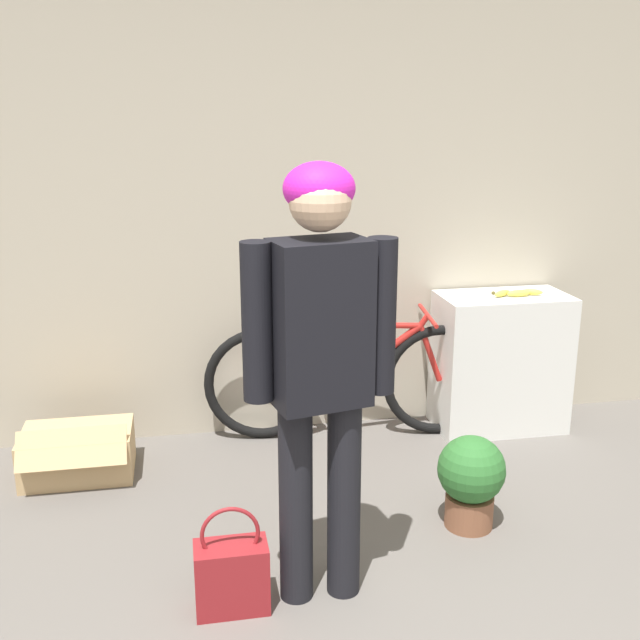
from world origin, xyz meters
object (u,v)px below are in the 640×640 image
object	(u,v)px
handbag	(232,574)
bicycle	(351,379)
person	(320,346)
potted_plant	(471,478)
banana	(517,293)
cardboard_box	(78,452)

from	to	relation	value
handbag	bicycle	bearing A→B (deg)	61.34
person	potted_plant	distance (m)	1.15
potted_plant	banana	bearing A→B (deg)	57.34
person	cardboard_box	size ratio (longest dim) A/B	3.00
bicycle	banana	xyz separation A→B (m)	(0.95, -0.07, 0.48)
banana	cardboard_box	size ratio (longest dim) A/B	0.55
cardboard_box	person	bearing A→B (deg)	-49.01
bicycle	banana	bearing A→B (deg)	2.90
person	banana	size ratio (longest dim) A/B	5.44
potted_plant	person	bearing A→B (deg)	-154.68
cardboard_box	banana	bearing A→B (deg)	3.40
person	handbag	xyz separation A→B (m)	(-0.35, -0.04, -0.88)
bicycle	potted_plant	xyz separation A→B (m)	(0.31, -1.07, -0.11)
cardboard_box	handbag	bearing A→B (deg)	-60.48
banana	handbag	bearing A→B (deg)	-141.45
handbag	potted_plant	world-z (taller)	potted_plant
person	cardboard_box	bearing A→B (deg)	119.19
handbag	potted_plant	xyz separation A→B (m)	(1.11, 0.40, 0.09)
bicycle	potted_plant	size ratio (longest dim) A/B	3.86
handbag	cardboard_box	world-z (taller)	handbag
potted_plant	handbag	bearing A→B (deg)	-160.35
bicycle	handbag	xyz separation A→B (m)	(-0.80, -1.47, -0.20)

